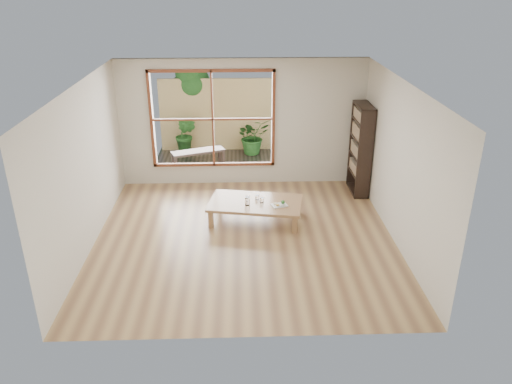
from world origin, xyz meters
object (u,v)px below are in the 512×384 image
at_px(bookshelf, 361,149).
at_px(garden_bench, 198,153).
at_px(food_tray, 280,204).
at_px(low_table, 256,204).

relative_size(bookshelf, garden_bench, 1.45).
bearing_deg(food_tray, bookshelf, 21.85).
xyz_separation_m(low_table, bookshelf, (2.13, 1.23, 0.58)).
xyz_separation_m(bookshelf, food_tray, (-1.70, -1.39, -0.52)).
xyz_separation_m(low_table, food_tray, (0.42, -0.17, 0.06)).
distance_m(low_table, bookshelf, 2.53).
height_order(low_table, food_tray, food_tray).
bearing_deg(low_table, garden_bench, 124.53).
distance_m(bookshelf, garden_bench, 3.70).
bearing_deg(garden_bench, low_table, -86.68).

